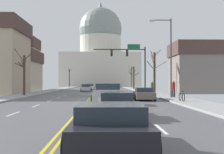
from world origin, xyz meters
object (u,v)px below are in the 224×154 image
object	(u,v)px
sedan_near_00	(108,90)
sedan_oncoming_00	(86,88)
signal_gantry	(131,58)
sedan_oncoming_01	(90,87)
street_lamp_right	(168,51)
sedan_near_04	(116,105)
sedan_near_01	(108,92)
sedan_near_02	(144,94)
pedestrian_00	(174,88)
sedan_near_05	(110,127)
pickup_truck_near_03	(108,95)
pedestrian_01	(152,87)
bicycle_parked	(182,97)

from	to	relation	value
sedan_near_00	sedan_oncoming_00	size ratio (longest dim) A/B	0.96
signal_gantry	sedan_oncoming_01	size ratio (longest dim) A/B	1.68
street_lamp_right	sedan_near_00	distance (m)	12.56
sedan_near_04	sedan_near_01	bearing A→B (deg)	90.40
sedan_near_00	sedan_near_02	xyz separation A→B (m)	(3.29, -11.81, -0.03)
sedan_near_04	pedestrian_00	size ratio (longest dim) A/B	2.42
sedan_near_04	sedan_near_05	xyz separation A→B (m)	(-0.43, -7.22, -0.02)
sedan_near_05	sedan_oncoming_01	xyz separation A→B (m)	(-3.27, 55.69, 0.02)
sedan_near_01	pedestrian_00	xyz separation A→B (m)	(6.79, -3.69, 0.55)
pickup_truck_near_03	pedestrian_00	xyz separation A→B (m)	(6.97, 8.12, 0.40)
pedestrian_00	sedan_near_00	bearing A→B (deg)	126.05
signal_gantry	pedestrian_00	distance (m)	14.58
sedan_near_05	pedestrian_00	bearing A→B (deg)	72.57
street_lamp_right	sedan_near_05	size ratio (longest dim) A/B	1.89
pickup_truck_near_03	sedan_oncoming_00	distance (m)	31.91
sedan_near_02	sedan_oncoming_01	xyz separation A→B (m)	(-6.88, 35.62, 0.02)
pedestrian_01	bicycle_parked	size ratio (longest dim) A/B	0.95
sedan_near_01	sedan_near_05	xyz separation A→B (m)	(-0.29, -26.27, -0.01)
pedestrian_00	sedan_oncoming_00	bearing A→B (deg)	114.21
sedan_near_05	pedestrian_00	size ratio (longest dim) A/B	2.41
signal_gantry	bicycle_parked	size ratio (longest dim) A/B	4.47
pickup_truck_near_03	sedan_near_05	bearing A→B (deg)	-90.47
sedan_near_05	sedan_near_04	bearing A→B (deg)	86.62
sedan_near_05	bicycle_parked	bearing A→B (deg)	69.04
sedan_near_00	sedan_oncoming_00	bearing A→B (deg)	105.03
street_lamp_right	pedestrian_01	bearing A→B (deg)	92.09
pedestrian_00	sedan_near_01	bearing A→B (deg)	151.48
sedan_near_04	sedan_oncoming_01	size ratio (longest dim) A/B	0.91
sedan_oncoming_00	pedestrian_00	xyz separation A→B (m)	(10.60, -23.58, 0.53)
signal_gantry	sedan_near_01	distance (m)	11.55
street_lamp_right	bicycle_parked	size ratio (longest dim) A/B	4.53
bicycle_parked	pedestrian_01	bearing A→B (deg)	91.01
sedan_oncoming_01	signal_gantry	bearing A→B (deg)	-69.88
sedan_near_04	bicycle_parked	xyz separation A→B (m)	(5.85, 9.16, -0.09)
pickup_truck_near_03	sedan_near_04	distance (m)	7.25
street_lamp_right	sedan_near_00	bearing A→B (deg)	120.62
sedan_near_01	pickup_truck_near_03	bearing A→B (deg)	-90.85
sedan_near_02	pedestrian_01	bearing A→B (deg)	76.00
pickup_truck_near_03	bicycle_parked	size ratio (longest dim) A/B	3.29
sedan_near_02	sedan_near_01	bearing A→B (deg)	118.13
pickup_truck_near_03	sedan_near_00	bearing A→B (deg)	89.34
sedan_near_00	sedan_oncoming_01	distance (m)	24.08
signal_gantry	sedan_near_04	size ratio (longest dim) A/B	1.85
signal_gantry	sedan_near_02	world-z (taller)	signal_gantry
street_lamp_right	pickup_truck_near_03	xyz separation A→B (m)	(-6.21, -7.26, -4.16)
sedan_oncoming_01	pedestrian_00	world-z (taller)	pedestrian_00
pickup_truck_near_03	sedan_oncoming_01	bearing A→B (deg)	94.70
sedan_oncoming_01	pedestrian_01	size ratio (longest dim) A/B	2.79
sedan_near_05	sedan_oncoming_00	bearing A→B (deg)	94.35
sedan_near_05	sedan_oncoming_00	size ratio (longest dim) A/B	0.93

